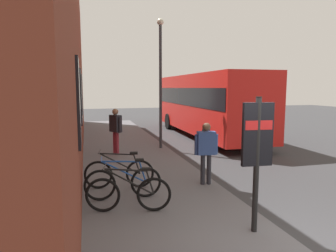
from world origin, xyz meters
The scene contains 11 objects.
ground centered at (6.00, -1.00, 0.00)m, with size 60.00×60.00×0.00m, color #38383A.
sidewalk_pavement centered at (8.00, 1.75, 0.06)m, with size 24.00×3.50×0.12m, color slate.
station_facade centered at (8.99, 3.80, 3.98)m, with size 22.00×0.65×7.97m.
bicycle_far_end centered at (2.30, 2.56, 0.51)m, with size 0.57×1.74×0.97m.
bicycle_by_door centered at (3.05, 2.57, 0.51)m, with size 0.48×1.77×0.97m.
bicycle_nearest_sign centered at (3.85, 2.57, 0.51)m, with size 0.49×1.76×0.97m.
transit_info_sign centered at (0.85, 0.52, 1.72)m, with size 0.13×0.55×2.40m.
city_bus centered at (11.73, -3.00, 1.92)m, with size 10.52×2.72×3.35m.
pedestrian_near_bus centered at (3.56, 0.33, 1.12)m, with size 0.30×0.62×1.64m.
pedestrian_by_facade centered at (7.92, 2.26, 1.19)m, with size 0.60×0.46×1.76m.
street_lamp centered at (8.64, 0.30, 3.28)m, with size 0.28×0.28×5.35m.
Camera 1 is at (-3.68, 3.36, 2.67)m, focal length 32.25 mm.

